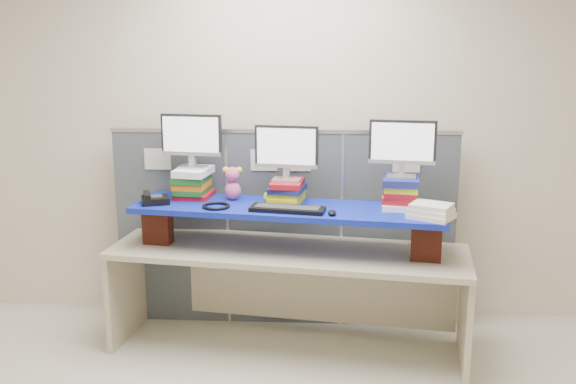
# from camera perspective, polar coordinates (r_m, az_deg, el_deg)

# --- Properties ---
(room) EXTENTS (5.00, 4.00, 2.80)m
(room) POSITION_cam_1_polar(r_m,az_deg,el_deg) (3.02, -2.45, -1.35)
(room) COLOR beige
(room) RESTS_ON ground
(cubicle_partition) EXTENTS (2.60, 0.06, 1.53)m
(cubicle_partition) POSITION_cam_1_polar(r_m,az_deg,el_deg) (4.90, -0.32, -3.21)
(cubicle_partition) COLOR #40464C
(cubicle_partition) RESTS_ON ground
(desk) EXTENTS (2.55, 1.06, 0.75)m
(desk) POSITION_cam_1_polar(r_m,az_deg,el_deg) (4.52, 0.00, -6.91)
(desk) COLOR #BFB192
(desk) RESTS_ON ground
(brick_pier_left) EXTENTS (0.21, 0.13, 0.27)m
(brick_pier_left) POSITION_cam_1_polar(r_m,az_deg,el_deg) (4.65, -11.50, -2.90)
(brick_pier_left) COLOR maroon
(brick_pier_left) RESTS_ON desk
(brick_pier_right) EXTENTS (0.21, 0.13, 0.27)m
(brick_pier_right) POSITION_cam_1_polar(r_m,az_deg,el_deg) (4.31, 12.19, -4.24)
(brick_pier_right) COLOR maroon
(brick_pier_right) RESTS_ON desk
(blue_board) EXTENTS (2.18, 0.82, 0.04)m
(blue_board) POSITION_cam_1_polar(r_m,az_deg,el_deg) (4.39, -0.00, -1.52)
(blue_board) COLOR #0A1287
(blue_board) RESTS_ON brick_pier_left
(book_stack_left) EXTENTS (0.27, 0.33, 0.22)m
(book_stack_left) POSITION_cam_1_polar(r_m,az_deg,el_deg) (4.66, -8.47, 0.83)
(book_stack_left) COLOR maroon
(book_stack_left) RESTS_ON blue_board
(book_stack_center) EXTENTS (0.29, 0.32, 0.15)m
(book_stack_center) POSITION_cam_1_polar(r_m,az_deg,el_deg) (4.48, -0.13, 0.08)
(book_stack_center) COLOR yellow
(book_stack_center) RESTS_ON blue_board
(book_stack_right) EXTENTS (0.27, 0.32, 0.21)m
(book_stack_right) POSITION_cam_1_polar(r_m,az_deg,el_deg) (4.40, 9.99, -0.01)
(book_stack_right) COLOR white
(book_stack_right) RESTS_ON blue_board
(monitor_left) EXTENTS (0.44, 0.15, 0.38)m
(monitor_left) POSITION_cam_1_polar(r_m,az_deg,el_deg) (4.60, -8.57, 4.80)
(monitor_left) COLOR #AAAAAF
(monitor_left) RESTS_ON book_stack_left
(monitor_center) EXTENTS (0.44, 0.15, 0.38)m
(monitor_center) POSITION_cam_1_polar(r_m,az_deg,el_deg) (4.43, -0.13, 3.79)
(monitor_center) COLOR #AAAAAF
(monitor_center) RESTS_ON book_stack_center
(monitor_right) EXTENTS (0.44, 0.15, 0.38)m
(monitor_right) POSITION_cam_1_polar(r_m,az_deg,el_deg) (4.33, 10.13, 4.13)
(monitor_right) COLOR #AAAAAF
(monitor_right) RESTS_ON book_stack_right
(keyboard) EXTENTS (0.51, 0.24, 0.03)m
(keyboard) POSITION_cam_1_polar(r_m,az_deg,el_deg) (4.26, -0.04, -1.51)
(keyboard) COLOR black
(keyboard) RESTS_ON blue_board
(mouse) EXTENTS (0.06, 0.10, 0.03)m
(mouse) POSITION_cam_1_polar(r_m,az_deg,el_deg) (4.17, 3.93, -1.84)
(mouse) COLOR black
(mouse) RESTS_ON blue_board
(desk_phone) EXTENTS (0.23, 0.22, 0.08)m
(desk_phone) POSITION_cam_1_polar(r_m,az_deg,el_deg) (4.55, -11.80, -0.64)
(desk_phone) COLOR black
(desk_phone) RESTS_ON blue_board
(headset) EXTENTS (0.21, 0.21, 0.02)m
(headset) POSITION_cam_1_polar(r_m,az_deg,el_deg) (4.37, -6.40, -1.24)
(headset) COLOR black
(headset) RESTS_ON blue_board
(plush_toy) EXTENTS (0.14, 0.10, 0.24)m
(plush_toy) POSITION_cam_1_polar(r_m,az_deg,el_deg) (4.55, -4.94, 0.81)
(plush_toy) COLOR #DD548A
(plush_toy) RESTS_ON blue_board
(binder_stack) EXTENTS (0.33, 0.31, 0.10)m
(binder_stack) POSITION_cam_1_polar(r_m,az_deg,el_deg) (4.18, 12.61, -1.68)
(binder_stack) COLOR white
(binder_stack) RESTS_ON blue_board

